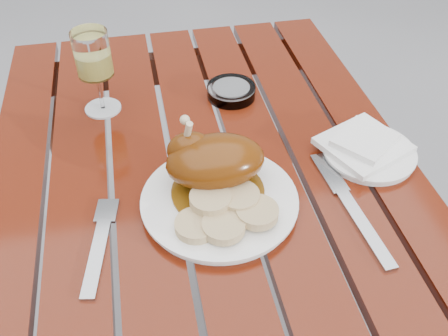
# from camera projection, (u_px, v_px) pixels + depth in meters

# --- Properties ---
(table) EXTENTS (0.80, 1.20, 0.75)m
(table) POSITION_uv_depth(u_px,v_px,m) (211.00, 298.00, 1.16)
(table) COLOR #641D0B
(table) RESTS_ON ground
(dinner_plate) EXTENTS (0.31, 0.31, 0.02)m
(dinner_plate) POSITION_uv_depth(u_px,v_px,m) (220.00, 201.00, 0.86)
(dinner_plate) COLOR white
(dinner_plate) RESTS_ON table
(roast_duck) EXTENTS (0.17, 0.17, 0.12)m
(roast_duck) POSITION_uv_depth(u_px,v_px,m) (212.00, 161.00, 0.86)
(roast_duck) COLOR #623B0B
(roast_duck) RESTS_ON dinner_plate
(bread_dumplings) EXTENTS (0.17, 0.12, 0.03)m
(bread_dumplings) POSITION_uv_depth(u_px,v_px,m) (225.00, 212.00, 0.81)
(bread_dumplings) COLOR tan
(bread_dumplings) RESTS_ON dinner_plate
(wine_glass) EXTENTS (0.10, 0.10, 0.18)m
(wine_glass) POSITION_uv_depth(u_px,v_px,m) (96.00, 73.00, 1.02)
(wine_glass) COLOR #EFE86C
(wine_glass) RESTS_ON table
(side_plate) EXTENTS (0.22, 0.22, 0.01)m
(side_plate) POSITION_uv_depth(u_px,v_px,m) (369.00, 153.00, 0.96)
(side_plate) COLOR white
(side_plate) RESTS_ON table
(napkin) EXTENTS (0.19, 0.18, 0.01)m
(napkin) POSITION_uv_depth(u_px,v_px,m) (363.00, 145.00, 0.96)
(napkin) COLOR white
(napkin) RESTS_ON side_plate
(ashtray) EXTENTS (0.13, 0.13, 0.03)m
(ashtray) POSITION_uv_depth(u_px,v_px,m) (231.00, 91.00, 1.11)
(ashtray) COLOR #B2B7BC
(ashtray) RESTS_ON table
(fork) EXTENTS (0.06, 0.19, 0.01)m
(fork) POSITION_uv_depth(u_px,v_px,m) (98.00, 250.00, 0.79)
(fork) COLOR gray
(fork) RESTS_ON table
(knife) EXTENTS (0.04, 0.24, 0.01)m
(knife) POSITION_uv_depth(u_px,v_px,m) (356.00, 214.00, 0.85)
(knife) COLOR gray
(knife) RESTS_ON table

